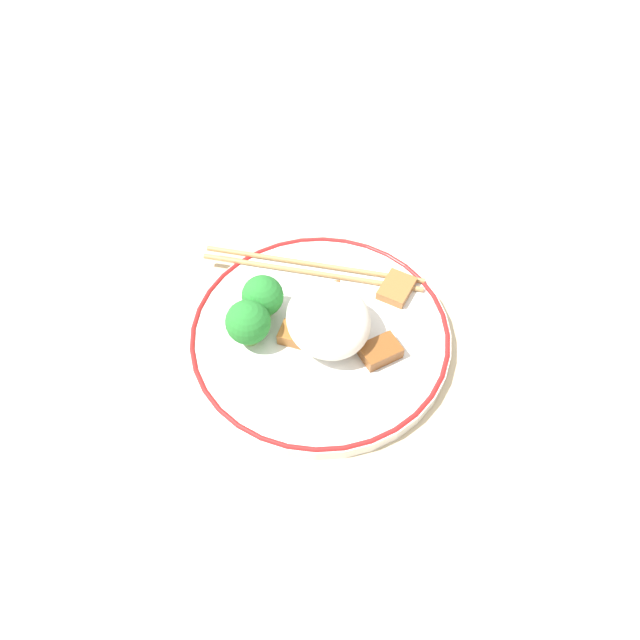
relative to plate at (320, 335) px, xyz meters
name	(u,v)px	position (x,y,z in m)	size (l,w,h in m)	color
ground_plane	(320,340)	(0.00, 0.00, -0.01)	(3.00, 3.00, 0.00)	#C6B28E
plate	(320,335)	(0.00, 0.00, 0.00)	(0.26, 0.26, 0.02)	white
rice_mound	(328,319)	(0.01, -0.01, 0.03)	(0.08, 0.09, 0.05)	white
broccoli_back_left	(263,296)	(-0.04, 0.04, 0.03)	(0.04, 0.04, 0.05)	#7FB756
broccoli_back_center	(248,323)	(-0.07, 0.02, 0.03)	(0.04, 0.04, 0.05)	#7FB756
meat_near_front	(327,291)	(0.02, 0.04, 0.01)	(0.03, 0.03, 0.01)	brown
meat_near_left	(397,288)	(0.09, 0.02, 0.01)	(0.05, 0.05, 0.01)	#9E6633
meat_near_right	(380,351)	(0.04, -0.05, 0.01)	(0.04, 0.03, 0.01)	brown
meat_near_back	(298,337)	(-0.02, 0.00, 0.01)	(0.04, 0.04, 0.01)	#995B28
chopsticks	(313,268)	(0.02, 0.08, 0.01)	(0.21, 0.14, 0.01)	#AD8451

